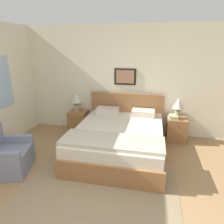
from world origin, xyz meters
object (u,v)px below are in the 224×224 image
object	(u,v)px
nightstand_near_window	(79,121)
nightstand_by_door	(176,129)
table_lamp_near_window	(76,99)
table_lamp_by_door	(178,105)
armchair	(7,157)
bed	(119,139)

from	to	relation	value
nightstand_near_window	nightstand_by_door	size ratio (longest dim) A/B	1.00
table_lamp_near_window	table_lamp_by_door	world-z (taller)	same
armchair	nightstand_by_door	world-z (taller)	armchair
table_lamp_near_window	table_lamp_by_door	xyz separation A→B (m)	(2.41, 0.00, 0.00)
nightstand_near_window	table_lamp_by_door	size ratio (longest dim) A/B	1.13
nightstand_near_window	table_lamp_near_window	bearing A→B (deg)	-124.70
nightstand_by_door	table_lamp_near_window	world-z (taller)	table_lamp_near_window
bed	table_lamp_near_window	world-z (taller)	table_lamp_near_window
nightstand_by_door	table_lamp_by_door	world-z (taller)	table_lamp_by_door
table_lamp_by_door	armchair	bearing A→B (deg)	-148.22
nightstand_by_door	table_lamp_near_window	size ratio (longest dim) A/B	1.13
bed	table_lamp_near_window	bearing A→B (deg)	145.93
nightstand_near_window	table_lamp_near_window	size ratio (longest dim) A/B	1.13
nightstand_by_door	armchair	bearing A→B (deg)	-148.08
armchair	nightstand_by_door	xyz separation A→B (m)	(3.03, 1.88, -0.00)
armchair	nightstand_by_door	size ratio (longest dim) A/B	1.61
nightstand_near_window	armchair	bearing A→B (deg)	-107.95
nightstand_near_window	nightstand_by_door	distance (m)	2.42
bed	nightstand_by_door	distance (m)	1.48
nightstand_near_window	table_lamp_near_window	xyz separation A→B (m)	(-0.02, -0.02, 0.59)
bed	nightstand_near_window	xyz separation A→B (m)	(-1.21, 0.85, -0.03)
bed	nightstand_by_door	xyz separation A→B (m)	(1.21, 0.85, -0.03)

